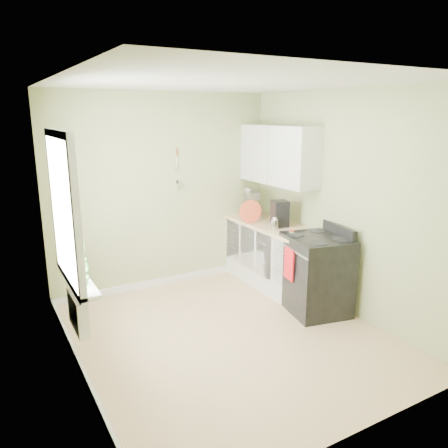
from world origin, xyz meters
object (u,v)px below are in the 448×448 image
kettle (275,223)px  coffee_maker (280,214)px  stove (316,273)px  stand_mixer (253,205)px

kettle → coffee_maker: 0.21m
stove → coffee_maker: (0.01, 0.80, 0.59)m
stove → stand_mixer: (-0.02, 1.42, 0.61)m
kettle → stove: bearing=-78.0°
stove → coffee_maker: coffee_maker is taller
stand_mixer → kettle: stand_mixer is taller
coffee_maker → kettle: bearing=-145.9°
kettle → coffee_maker: (0.16, 0.11, 0.08)m
stand_mixer → stove: bearing=-89.3°
stand_mixer → kettle: bearing=-100.1°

